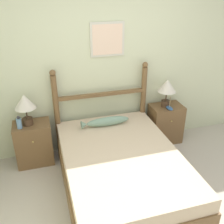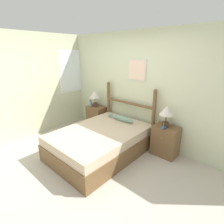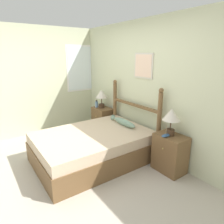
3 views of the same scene
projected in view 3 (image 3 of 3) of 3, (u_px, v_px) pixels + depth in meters
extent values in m
plane|color=#B7AD9E|center=(65.00, 174.00, 3.31)|extent=(16.00, 16.00, 0.00)
cube|color=beige|center=(145.00, 88.00, 3.91)|extent=(6.40, 0.06, 2.55)
cube|color=beige|center=(144.00, 66.00, 3.78)|extent=(0.49, 0.02, 0.47)
cube|color=beige|center=(143.00, 66.00, 3.77)|extent=(0.43, 0.01, 0.41)
cube|color=beige|center=(26.00, 83.00, 4.63)|extent=(0.06, 6.40, 2.55)
cube|color=white|center=(83.00, 68.00, 5.33)|extent=(0.01, 0.93, 1.19)
cube|color=white|center=(83.00, 68.00, 5.33)|extent=(0.01, 0.85, 1.11)
cube|color=brown|center=(93.00, 151.00, 3.72)|extent=(1.43, 2.04, 0.36)
cube|color=#CCB293|center=(93.00, 138.00, 3.64)|extent=(1.39, 2.00, 0.18)
cylinder|color=brown|center=(115.00, 111.00, 4.66)|extent=(0.08, 0.08, 1.28)
sphere|color=brown|center=(115.00, 82.00, 4.47)|extent=(0.09, 0.09, 0.09)
cylinder|color=brown|center=(159.00, 128.00, 3.59)|extent=(0.08, 0.08, 1.28)
sphere|color=brown|center=(161.00, 90.00, 3.40)|extent=(0.09, 0.09, 0.09)
cube|color=brown|center=(134.00, 105.00, 4.05)|extent=(1.35, 0.06, 0.05)
cube|color=brown|center=(103.00, 120.00, 4.98)|extent=(0.51, 0.36, 0.64)
sphere|color=tan|center=(96.00, 116.00, 4.84)|extent=(0.02, 0.02, 0.02)
cube|color=brown|center=(170.00, 153.00, 3.33)|extent=(0.51, 0.36, 0.64)
sphere|color=tan|center=(163.00, 149.00, 3.19)|extent=(0.02, 0.02, 0.02)
cylinder|color=#422D1E|center=(102.00, 106.00, 4.90)|extent=(0.14, 0.14, 0.10)
cylinder|color=#422D1E|center=(102.00, 101.00, 4.87)|extent=(0.02, 0.02, 0.16)
cone|color=beige|center=(101.00, 94.00, 4.82)|extent=(0.28, 0.28, 0.19)
cylinder|color=#422D1E|center=(170.00, 132.00, 3.25)|extent=(0.14, 0.14, 0.10)
cylinder|color=#422D1E|center=(171.00, 125.00, 3.22)|extent=(0.02, 0.02, 0.16)
cone|color=beige|center=(171.00, 114.00, 3.17)|extent=(0.28, 0.28, 0.19)
cylinder|color=#668CB2|center=(97.00, 104.00, 4.94)|extent=(0.07, 0.07, 0.14)
sphere|color=#333338|center=(97.00, 101.00, 4.91)|extent=(0.04, 0.04, 0.04)
ellipsoid|color=#335684|center=(166.00, 135.00, 3.19)|extent=(0.08, 0.18, 0.04)
cylinder|color=#997F56|center=(166.00, 130.00, 3.16)|extent=(0.01, 0.01, 0.16)
ellipsoid|color=gray|center=(124.00, 122.00, 3.97)|extent=(0.63, 0.13, 0.13)
cone|color=gray|center=(114.00, 118.00, 4.24)|extent=(0.08, 0.12, 0.12)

